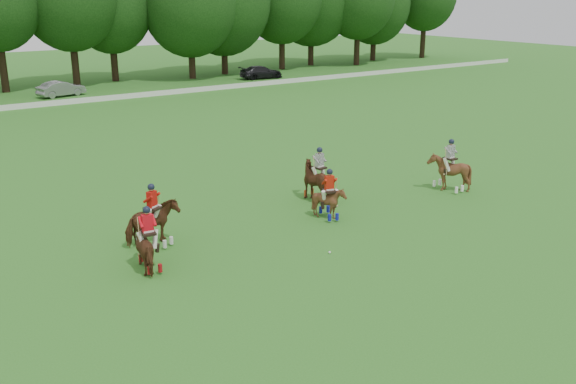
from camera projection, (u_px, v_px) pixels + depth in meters
ground at (326, 269)px, 21.80m from camera, size 180.00×180.00×0.00m
boundary_rail at (35, 105)px, 51.49m from camera, size 120.00×0.10×0.44m
car_mid at (61, 89)px, 56.76m from camera, size 4.38×2.38×1.37m
car_right at (261, 72)px, 68.19m from camera, size 4.82×2.36×1.35m
polo_red_a at (149, 247)px, 21.52m from camera, size 1.16×1.90×2.24m
polo_red_b at (153, 223)px, 23.55m from camera, size 2.14×2.04×2.37m
polo_red_c at (329, 201)px, 26.37m from camera, size 1.44×1.53×2.12m
polo_stripe_a at (319, 181)px, 28.63m from camera, size 1.33×2.18×2.44m
polo_stripe_b at (449, 172)px, 30.03m from camera, size 1.53×1.70×2.47m
polo_ball at (330, 252)px, 23.03m from camera, size 0.09×0.09×0.09m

